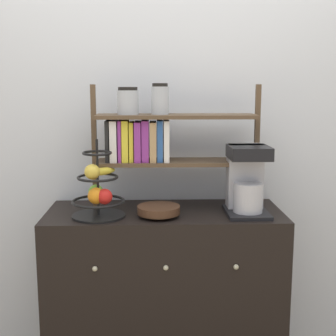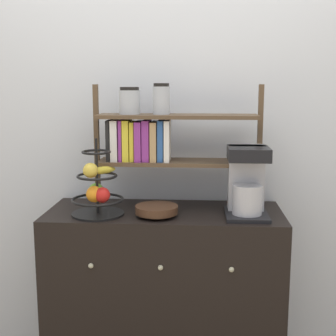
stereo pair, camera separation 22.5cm
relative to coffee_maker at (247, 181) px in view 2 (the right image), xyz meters
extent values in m
cube|color=silver|center=(-0.39, 0.32, 0.24)|extent=(7.00, 0.05, 2.60)
cube|color=black|center=(-0.39, 0.04, -0.62)|extent=(1.15, 0.47, 0.90)
sphere|color=#B2AD8C|center=(-0.71, -0.20, -0.36)|extent=(0.02, 0.02, 0.02)
sphere|color=#B2AD8C|center=(-0.39, -0.20, -0.36)|extent=(0.02, 0.02, 0.02)
sphere|color=#B2AD8C|center=(-0.08, -0.20, -0.36)|extent=(0.02, 0.02, 0.02)
cube|color=black|center=(0.00, -0.03, -0.16)|extent=(0.20, 0.25, 0.02)
cube|color=#B7B7BC|center=(0.00, 0.04, 0.01)|extent=(0.17, 0.10, 0.31)
cylinder|color=#B7B7BC|center=(0.00, -0.05, -0.08)|extent=(0.14, 0.14, 0.14)
cube|color=black|center=(0.00, -0.04, 0.13)|extent=(0.19, 0.20, 0.06)
cylinder|color=black|center=(-0.70, -0.05, -0.16)|extent=(0.25, 0.25, 0.01)
cylinder|color=black|center=(-0.70, -0.05, 0.02)|extent=(0.01, 0.01, 0.36)
torus|color=black|center=(-0.70, -0.05, -0.09)|extent=(0.25, 0.25, 0.01)
torus|color=black|center=(-0.70, -0.05, 0.02)|extent=(0.19, 0.19, 0.01)
torus|color=black|center=(-0.70, -0.05, 0.14)|extent=(0.14, 0.14, 0.01)
sphere|color=red|center=(-0.67, -0.10, -0.06)|extent=(0.07, 0.07, 0.07)
sphere|color=#6BAD33|center=(-0.72, -0.01, -0.06)|extent=(0.07, 0.07, 0.07)
sphere|color=orange|center=(-0.71, -0.10, -0.05)|extent=(0.08, 0.08, 0.08)
ellipsoid|color=yellow|center=(-0.69, -0.02, 0.04)|extent=(0.14, 0.12, 0.04)
sphere|color=gold|center=(-0.72, -0.09, 0.06)|extent=(0.07, 0.07, 0.07)
cylinder|color=#422819|center=(-0.42, -0.05, -0.16)|extent=(0.11, 0.11, 0.02)
cylinder|color=#422819|center=(-0.42, -0.05, -0.13)|extent=(0.20, 0.20, 0.04)
cube|color=brown|center=(-0.73, 0.10, 0.14)|extent=(0.02, 0.02, 0.61)
cube|color=brown|center=(0.07, 0.10, 0.14)|extent=(0.02, 0.02, 0.61)
cube|color=brown|center=(-0.33, 0.10, 0.07)|extent=(0.78, 0.20, 0.02)
cube|color=brown|center=(-0.33, 0.10, 0.29)|extent=(0.78, 0.20, 0.02)
cube|color=black|center=(-0.67, 0.10, 0.18)|extent=(0.02, 0.15, 0.20)
cube|color=white|center=(-0.64, 0.10, 0.18)|extent=(0.03, 0.16, 0.20)
cube|color=#8C338C|center=(-0.61, 0.10, 0.18)|extent=(0.02, 0.15, 0.20)
cube|color=yellow|center=(-0.58, 0.10, 0.18)|extent=(0.03, 0.14, 0.20)
cube|color=yellow|center=(-0.55, 0.10, 0.17)|extent=(0.02, 0.14, 0.19)
cube|color=#8C338C|center=(-0.52, 0.10, 0.17)|extent=(0.03, 0.16, 0.19)
cube|color=#8C338C|center=(-0.48, 0.10, 0.18)|extent=(0.03, 0.15, 0.20)
cube|color=tan|center=(-0.45, 0.10, 0.17)|extent=(0.03, 0.16, 0.19)
cube|color=#2D599E|center=(-0.41, 0.10, 0.18)|extent=(0.03, 0.14, 0.20)
cube|color=white|center=(-0.38, 0.10, 0.18)|extent=(0.03, 0.16, 0.20)
cylinder|color=#ADB2B7|center=(-0.57, 0.10, 0.36)|extent=(0.10, 0.10, 0.12)
cylinder|color=black|center=(-0.57, 0.10, 0.43)|extent=(0.09, 0.09, 0.02)
cylinder|color=#ADB2B7|center=(-0.41, 0.10, 0.37)|extent=(0.08, 0.08, 0.13)
cylinder|color=black|center=(-0.41, 0.10, 0.44)|extent=(0.08, 0.08, 0.02)
camera|label=1|loc=(-0.45, -2.18, 0.44)|focal=50.00mm
camera|label=2|loc=(-0.22, -2.17, 0.44)|focal=50.00mm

